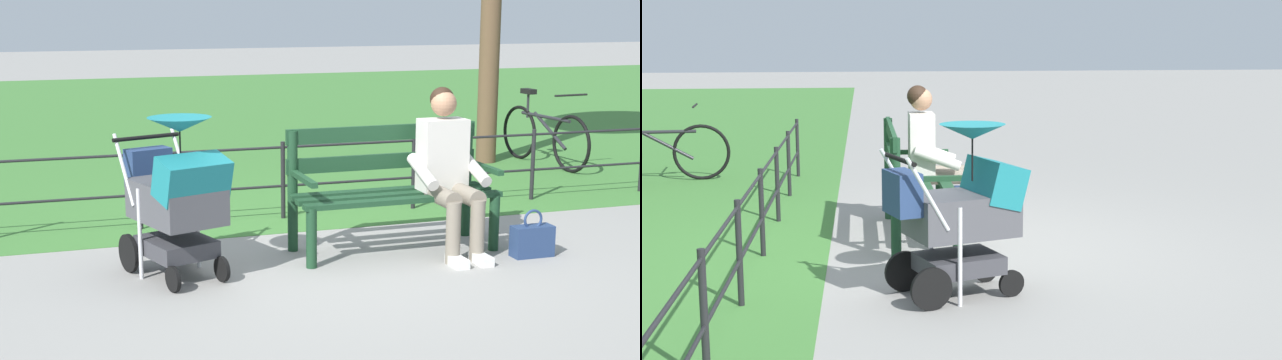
# 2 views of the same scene
# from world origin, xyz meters

# --- Properties ---
(ground_plane) EXTENTS (60.00, 60.00, 0.00)m
(ground_plane) POSITION_xyz_m (0.00, 0.00, 0.00)
(ground_plane) COLOR gray
(park_bench) EXTENTS (1.60, 0.61, 0.96)m
(park_bench) POSITION_xyz_m (-0.54, -0.12, 0.53)
(park_bench) COLOR #193D23
(park_bench) RESTS_ON ground
(person_on_bench) EXTENTS (0.53, 0.74, 1.28)m
(person_on_bench) POSITION_xyz_m (-0.93, 0.11, 0.68)
(person_on_bench) COLOR slate
(person_on_bench) RESTS_ON ground
(stroller) EXTENTS (0.75, 0.99, 1.15)m
(stroller) POSITION_xyz_m (1.17, 0.14, 0.59)
(stroller) COLOR black
(stroller) RESTS_ON ground
(handbag) EXTENTS (0.32, 0.14, 0.37)m
(handbag) POSITION_xyz_m (-1.49, 0.44, 0.13)
(handbag) COLOR navy
(handbag) RESTS_ON ground
(park_fence) EXTENTS (7.62, 0.04, 0.70)m
(park_fence) POSITION_xyz_m (-0.28, -1.31, 0.42)
(park_fence) COLOR black
(park_fence) RESTS_ON ground
(bicycle) EXTENTS (0.44, 1.66, 0.89)m
(bicycle) POSITION_xyz_m (-3.65, -2.93, 0.36)
(bicycle) COLOR black
(bicycle) RESTS_ON ground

